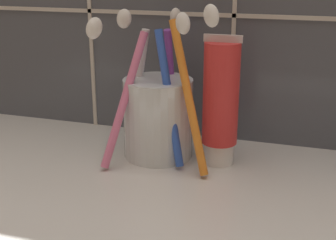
# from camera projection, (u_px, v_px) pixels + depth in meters

# --- Properties ---
(sink_counter) EXTENTS (0.76, 0.35, 0.02)m
(sink_counter) POSITION_uv_depth(u_px,v_px,m) (179.00, 205.00, 0.46)
(sink_counter) COLOR silver
(sink_counter) RESTS_ON ground
(toothbrush_cup) EXTENTS (0.14, 0.14, 0.18)m
(toothbrush_cup) POSITION_uv_depth(u_px,v_px,m) (158.00, 113.00, 0.54)
(toothbrush_cup) COLOR silver
(toothbrush_cup) RESTS_ON sink_counter
(toothpaste_tube) EXTENTS (0.04, 0.04, 0.15)m
(toothpaste_tube) POSITION_uv_depth(u_px,v_px,m) (221.00, 102.00, 0.51)
(toothpaste_tube) COLOR white
(toothpaste_tube) RESTS_ON sink_counter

